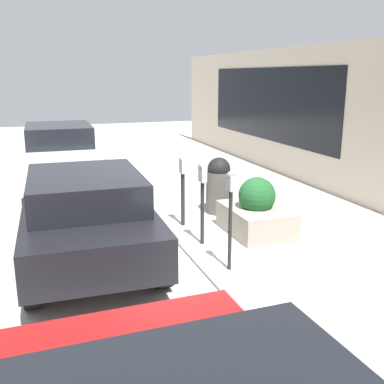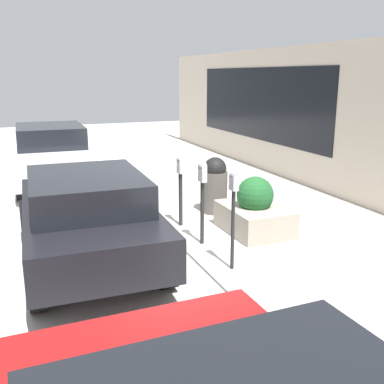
{
  "view_description": "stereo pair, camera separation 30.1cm",
  "coord_description": "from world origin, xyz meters",
  "views": [
    {
      "loc": [
        -6.74,
        2.31,
        2.79
      ],
      "look_at": [
        0.0,
        -0.08,
        0.92
      ],
      "focal_mm": 42.0,
      "sensor_mm": 36.0,
      "label": 1
    },
    {
      "loc": [
        -6.63,
        2.6,
        2.79
      ],
      "look_at": [
        0.0,
        -0.08,
        0.92
      ],
      "focal_mm": 42.0,
      "sensor_mm": 36.0,
      "label": 2
    }
  ],
  "objects": [
    {
      "name": "parked_car_rear",
      "position": [
        5.26,
        1.7,
        0.82
      ],
      "size": [
        4.1,
        1.88,
        1.57
      ],
      "rotation": [
        0.0,
        0.0,
        -0.02
      ],
      "color": "silver",
      "rests_on": "ground_plane"
    },
    {
      "name": "planter_box",
      "position": [
        0.18,
        -1.38,
        0.38
      ],
      "size": [
        1.37,
        1.01,
        1.03
      ],
      "color": "#A39989",
      "rests_on": "ground_plane"
    },
    {
      "name": "ground_plane",
      "position": [
        0.0,
        0.0,
        0.0
      ],
      "size": [
        40.0,
        40.0,
        0.0
      ],
      "primitive_type": "plane",
      "color": "beige"
    },
    {
      "name": "trash_bin",
      "position": [
        1.56,
        -1.21,
        0.58
      ],
      "size": [
        0.52,
        0.52,
        1.17
      ],
      "color": "#514C47",
      "rests_on": "ground_plane"
    },
    {
      "name": "parking_meter_nearest",
      "position": [
        -1.13,
        -0.26,
        1.04
      ],
      "size": [
        0.15,
        0.13,
        1.49
      ],
      "color": "#232326",
      "rests_on": "ground_plane"
    },
    {
      "name": "curb_strip",
      "position": [
        0.0,
        0.08,
        0.02
      ],
      "size": [
        24.5,
        0.16,
        0.04
      ],
      "color": "gray",
      "rests_on": "ground_plane"
    },
    {
      "name": "parked_car_middle",
      "position": [
        -0.13,
        1.66,
        0.77
      ],
      "size": [
        3.98,
        1.91,
        1.41
      ],
      "rotation": [
        0.0,
        0.0,
        -0.03
      ],
      "color": "black",
      "rests_on": "ground_plane"
    },
    {
      "name": "parking_meter_middle",
      "position": [
        1.02,
        -0.25,
        0.91
      ],
      "size": [
        0.18,
        0.15,
        1.36
      ],
      "color": "#232326",
      "rests_on": "ground_plane"
    },
    {
      "name": "parking_meter_second",
      "position": [
        -0.01,
        -0.26,
        1.02
      ],
      "size": [
        0.19,
        0.16,
        1.43
      ],
      "color": "#232326",
      "rests_on": "ground_plane"
    }
  ]
}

